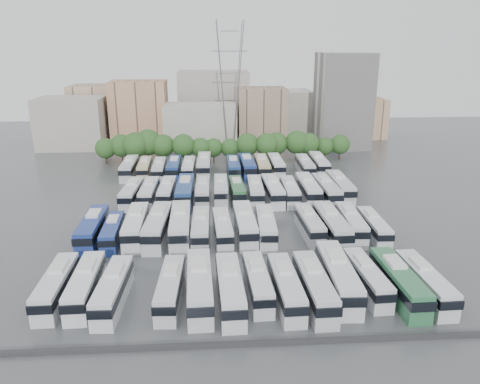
{
  "coord_description": "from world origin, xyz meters",
  "views": [
    {
      "loc": [
        -3.49,
        -72.23,
        28.66
      ],
      "look_at": [
        1.76,
        7.5,
        3.0
      ],
      "focal_mm": 35.0,
      "sensor_mm": 36.0,
      "label": 1
    }
  ],
  "objects": [
    {
      "name": "bus_r2_s10",
      "position": [
        11.45,
        11.12,
        1.82
      ],
      "size": [
        2.91,
        11.91,
        3.72
      ],
      "rotation": [
        0.0,
        0.0,
        -0.03
      ],
      "color": "silver",
      "rests_on": "ground"
    },
    {
      "name": "bus_r1_s8",
      "position": [
        4.83,
        -6.25,
        1.88
      ],
      "size": [
        3.24,
        12.3,
        3.82
      ],
      "rotation": [
        0.0,
        0.0,
        -0.05
      ],
      "color": "silver",
      "rests_on": "ground"
    },
    {
      "name": "bus_r2_s6",
      "position": [
        -1.53,
        13.19,
        1.83
      ],
      "size": [
        2.79,
        11.93,
        3.73
      ],
      "rotation": [
        0.0,
        0.0,
        -0.02
      ],
      "color": "silver",
      "rests_on": "ground"
    },
    {
      "name": "bus_r0_s7",
      "position": [
        1.79,
        -23.35,
        1.74
      ],
      "size": [
        2.9,
        11.39,
        3.55
      ],
      "rotation": [
        0.0,
        0.0,
        0.04
      ],
      "color": "silver",
      "rests_on": "ground"
    },
    {
      "name": "bus_r2_s12",
      "position": [
        18.28,
        10.59,
        2.04
      ],
      "size": [
        3.11,
        13.26,
        4.15
      ],
      "rotation": [
        0.0,
        0.0,
        0.02
      ],
      "color": "silver",
      "rests_on": "ground"
    },
    {
      "name": "bus_r0_s2",
      "position": [
        -14.82,
        -24.17,
        1.84
      ],
      "size": [
        3.02,
        12.02,
        3.74
      ],
      "rotation": [
        0.0,
        0.0,
        -0.04
      ],
      "color": "silver",
      "rests_on": "ground"
    },
    {
      "name": "bus_r2_s3",
      "position": [
        -11.72,
        12.32,
        1.83
      ],
      "size": [
        2.95,
        11.97,
        3.73
      ],
      "rotation": [
        0.0,
        0.0,
        -0.03
      ],
      "color": "silver",
      "rests_on": "ground"
    },
    {
      "name": "bus_r3_s0",
      "position": [
        -21.52,
        30.04,
        1.94
      ],
      "size": [
        2.85,
        12.63,
        3.95
      ],
      "rotation": [
        0.0,
        0.0,
        0.01
      ],
      "color": "silver",
      "rests_on": "ground"
    },
    {
      "name": "bus_r2_s9",
      "position": [
        8.23,
        11.39,
        1.97
      ],
      "size": [
        3.19,
        12.84,
        4.0
      ],
      "rotation": [
        0.0,
        0.0,
        0.03
      ],
      "color": "silver",
      "rests_on": "ground"
    },
    {
      "name": "bus_r1_s4",
      "position": [
        -8.21,
        -5.51,
        2.11
      ],
      "size": [
        3.26,
        13.76,
        4.3
      ],
      "rotation": [
        0.0,
        0.0,
        0.02
      ],
      "color": "silver",
      "rests_on": "ground"
    },
    {
      "name": "bus_r2_s4",
      "position": [
        -8.27,
        11.26,
        2.1
      ],
      "size": [
        3.16,
        13.68,
        4.28
      ],
      "rotation": [
        0.0,
        0.0,
        -0.01
      ],
      "color": "navy",
      "rests_on": "ground"
    },
    {
      "name": "bus_r0_s4",
      "position": [
        -8.35,
        -24.04,
        1.77
      ],
      "size": [
        2.96,
        11.61,
        3.61
      ],
      "rotation": [
        0.0,
        0.0,
        -0.04
      ],
      "color": "silver",
      "rests_on": "ground"
    },
    {
      "name": "bus_r3_s8",
      "position": [
        4.86,
        29.61,
        2.0
      ],
      "size": [
        3.18,
        13.08,
        4.08
      ],
      "rotation": [
        0.0,
        0.0,
        0.03
      ],
      "color": "navy",
      "rests_on": "ground"
    },
    {
      "name": "apartment_tower",
      "position": [
        34.0,
        58.0,
        13.0
      ],
      "size": [
        14.0,
        14.0,
        26.0
      ],
      "primitive_type": "cube",
      "color": "silver",
      "rests_on": "ground"
    },
    {
      "name": "bus_r1_s6",
      "position": [
        -1.81,
        -6.48,
        1.77
      ],
      "size": [
        3.01,
        11.61,
        3.61
      ],
      "rotation": [
        0.0,
        0.0,
        0.04
      ],
      "color": "silver",
      "rests_on": "ground"
    },
    {
      "name": "bus_r1_s13",
      "position": [
        21.37,
        -7.13,
        1.72
      ],
      "size": [
        2.7,
        11.23,
        3.51
      ],
      "rotation": [
        0.0,
        0.0,
        -0.02
      ],
      "color": "silver",
      "rests_on": "ground"
    },
    {
      "name": "parapet",
      "position": [
        0.0,
        -33.0,
        0.25
      ],
      "size": [
        56.0,
        0.5,
        0.5
      ],
      "primitive_type": "cube",
      "color": "#2D2D30",
      "rests_on": "ground"
    },
    {
      "name": "bus_r3_s4",
      "position": [
        -8.28,
        29.35,
        1.83
      ],
      "size": [
        2.79,
        11.9,
        3.72
      ],
      "rotation": [
        0.0,
        0.0,
        -0.02
      ],
      "color": "silver",
      "rests_on": "ground"
    },
    {
      "name": "city_buildings",
      "position": [
        -7.46,
        71.86,
        7.87
      ],
      "size": [
        102.0,
        35.0,
        20.0
      ],
      "color": "#9E998E",
      "rests_on": "ground"
    },
    {
      "name": "bus_r1_s3",
      "position": [
        -11.62,
        -5.53,
        2.08
      ],
      "size": [
        3.63,
        13.64,
        4.24
      ],
      "rotation": [
        0.0,
        0.0,
        -0.05
      ],
      "color": "silver",
      "rests_on": "ground"
    },
    {
      "name": "bus_r1_s1",
      "position": [
        -18.24,
        -6.52,
        1.69
      ],
      "size": [
        2.84,
        11.07,
        3.45
      ],
      "rotation": [
        0.0,
        0.0,
        0.04
      ],
      "color": "navy",
      "rests_on": "ground"
    },
    {
      "name": "bus_r0_s9",
      "position": [
        8.17,
        -25.12,
        1.95
      ],
      "size": [
        3.01,
        12.71,
        3.97
      ],
      "rotation": [
        0.0,
        0.0,
        0.02
      ],
      "color": "silver",
      "rests_on": "ground"
    },
    {
      "name": "tree_line",
      "position": [
        -1.87,
        42.12,
        4.31
      ],
      "size": [
        63.69,
        7.91,
        8.26
      ],
      "color": "black",
      "rests_on": "ground"
    },
    {
      "name": "electricity_pylon",
      "position": [
        2.0,
        50.0,
        18.66
      ],
      "size": [
        9.0,
        6.91,
        33.83
      ],
      "color": "slate",
      "rests_on": "ground"
    },
    {
      "name": "bus_r3_s9",
      "position": [
        8.24,
        29.41,
        1.96
      ],
      "size": [
        3.0,
        12.76,
        3.99
      ],
      "rotation": [
        0.0,
        0.0,
        -0.02
      ],
      "color": "#C2B585",
      "rests_on": "ground"
    },
    {
      "name": "bus_r0_s8",
      "position": [
        4.92,
        -24.86,
        1.86
      ],
      "size": [
        2.98,
        12.12,
        3.78
      ],
      "rotation": [
        0.0,
        0.0,
        0.03
      ],
      "color": "silver",
      "rests_on": "ground"
    },
    {
      "name": "bus_r1_s2",
      "position": [
        -14.99,
        -5.11,
        2.01
      ],
      "size": [
        3.12,
        13.09,
        4.09
      ],
      "rotation": [
        0.0,
        0.0,
        0.02
      ],
      "color": "silver",
      "rests_on": "ground"
    },
    {
      "name": "bus_r0_s12",
      "position": [
        18.23,
        -24.75,
        1.96
      ],
      "size": [
        3.0,
        12.79,
        4.0
      ],
      "rotation": [
        0.0,
        0.0,
        0.02
      ],
      "color": "#2F6F46",
      "rests_on": "ground"
    },
    {
      "name": "bus_r1_s0",
      "position": [
        -21.34,
        -5.69,
        1.98
      ],
      "size": [
        3.03,
        12.91,
        4.04
      ],
      "rotation": [
        0.0,
        0.0,
        0.02
      ],
      "color": "navy",
      "rests_on": "ground"
    },
    {
      "name": "bus_r0_s6",
      "position": [
        -1.51,
        -25.0,
        1.94
      ],
      "size": [
        3.13,
        12.69,
        3.96
      ],
      "rotation": [
        0.0,
        0.0,
        0.03
      ],
      "color": "silver",
      "rests_on": "ground"
    },
    {
      "name": "bus_r0_s11",
      "position": [
        14.97,
        -23.14,
        1.75
      ],
      "size": [
        3.03,
        11.49,
        3.57
      ],
      "rotation": [
        0.0,
        0.0,
        0.05
      ],
      "color": "silver",
      "rests_on": "ground"
    },
    {
      "name": "bus_r2_s13",
      "position": [
        21.46,
        12.59,
        2.05
      ],
      "size": [
        3.1,
        13.37,
        4.18
      ],
      "rotation": [
        0.0,
        0.0,
        -0.01
      ],
      "color": "silver",
      "rests_on": "ground"
    },
    {
      "name": "bus_r2_s1",
      "position": [
        -18.16,
        11.74,
        1.87
      ],
      "size": [
        3.26,
        12.27,
        3.81
      ],
      "rotation": [
        0.0,
        0.0,
        -0.05
      ],
      "color": "silver",
      "rests_on": "ground"
    },
    {
      "name": "bus_r0_s5",
      "position": [
        -4.98,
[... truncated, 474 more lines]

